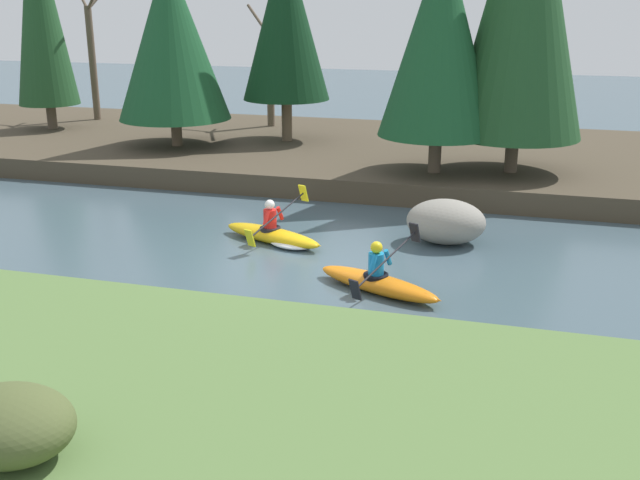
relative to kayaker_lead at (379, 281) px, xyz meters
name	(u,v)px	position (x,y,z in m)	size (l,w,h in m)	color
ground_plane	(299,269)	(-1.84, 0.80, -0.22)	(90.00, 90.00, 0.00)	#425660
riverbank_near	(139,424)	(-1.84, -5.88, 0.09)	(44.00, 7.13, 0.62)	#56753D
riverbank_far	(394,155)	(-1.84, 11.54, 0.09)	(44.00, 10.74, 0.63)	#473D2D
conifer_tree_far_left	(39,4)	(-15.01, 11.46, 4.95)	(2.22, 2.22, 8.19)	brown
conifer_tree_left	(171,38)	(-8.91, 9.63, 3.93)	(3.69, 3.69, 6.14)	brown
conifer_tree_mid_left	(285,19)	(-5.64, 11.52, 4.47)	(2.96, 2.96, 6.73)	brown
conifer_tree_centre	(440,36)	(-0.03, 7.93, 4.15)	(3.29, 3.29, 6.45)	brown
bare_tree_upstream	(93,49)	(-14.60, 14.01, 3.20)	(3.28, 3.24, 5.92)	brown
bare_tree_mid_upstream	(271,68)	(-7.19, 14.36, 2.60)	(2.61, 2.58, 4.65)	brown
shrub_clump_second	(9,425)	(-2.55, -7.29, 0.80)	(1.47, 1.22, 0.80)	#4C562D
kayaker_lead	(379,281)	(0.00, 0.00, 0.00)	(2.71, 1.96, 1.20)	orange
kayaker_middle	(276,235)	(-2.87, 2.31, -0.02)	(2.74, 2.00, 1.20)	yellow
boulder_midstream	(446,222)	(0.85, 3.40, 0.29)	(1.80, 1.41, 1.02)	gray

